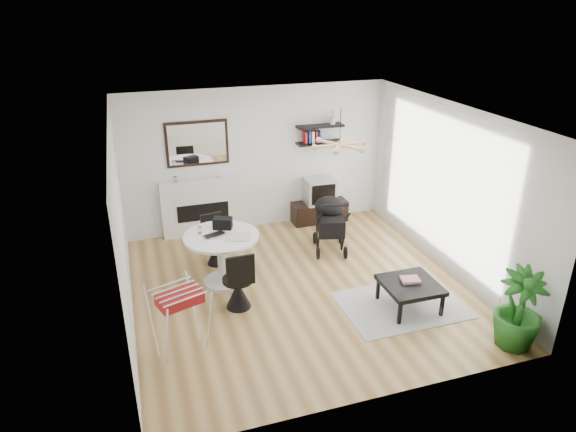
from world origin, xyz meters
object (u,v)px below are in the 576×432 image
object	(u,v)px
fireplace	(202,200)
stroller	(330,226)
coffee_table	(410,286)
potted_plant	(519,309)
tv_console	(319,212)
dining_table	(222,252)
crt_tv	(319,190)
drying_rack	(180,320)

from	to	relation	value
fireplace	stroller	bearing A→B (deg)	-32.87
coffee_table	potted_plant	size ratio (longest dim) A/B	0.72
fireplace	potted_plant	xyz separation A→B (m)	(3.27, -4.59, -0.14)
tv_console	dining_table	distance (m)	2.94
stroller	fireplace	bearing A→B (deg)	162.21
stroller	coffee_table	size ratio (longest dim) A/B	1.35
stroller	crt_tv	bearing A→B (deg)	93.38
stroller	potted_plant	size ratio (longest dim) A/B	0.97
fireplace	stroller	distance (m)	2.43
fireplace	crt_tv	size ratio (longest dim) A/B	3.78
dining_table	potted_plant	bearing A→B (deg)	-39.29
dining_table	drying_rack	bearing A→B (deg)	-119.02
potted_plant	drying_rack	bearing A→B (deg)	163.89
fireplace	crt_tv	bearing A→B (deg)	-3.25
tv_console	stroller	bearing A→B (deg)	-102.65
potted_plant	dining_table	bearing A→B (deg)	140.71
stroller	potted_plant	xyz separation A→B (m)	(1.23, -3.28, 0.09)
tv_console	crt_tv	world-z (taller)	crt_tv
dining_table	drying_rack	world-z (taller)	drying_rack
tv_console	potted_plant	xyz separation A→B (m)	(0.96, -4.47, 0.34)
fireplace	stroller	size ratio (longest dim) A/B	2.04
stroller	tv_console	bearing A→B (deg)	92.43
crt_tv	drying_rack	bearing A→B (deg)	-133.45
stroller	coffee_table	xyz separation A→B (m)	(0.39, -2.10, -0.09)
crt_tv	potted_plant	world-z (taller)	potted_plant
drying_rack	stroller	distance (m)	3.55
stroller	coffee_table	distance (m)	2.14
drying_rack	stroller	world-z (taller)	stroller
tv_console	stroller	xyz separation A→B (m)	(-0.27, -1.19, 0.25)
drying_rack	stroller	xyz separation A→B (m)	(2.86, 2.10, -0.03)
tv_console	drying_rack	bearing A→B (deg)	-133.62
drying_rack	fireplace	bearing A→B (deg)	57.19
drying_rack	stroller	bearing A→B (deg)	17.06
fireplace	tv_console	world-z (taller)	fireplace
tv_console	potted_plant	bearing A→B (deg)	-77.84
stroller	potted_plant	bearing A→B (deg)	-54.36
drying_rack	potted_plant	bearing A→B (deg)	-35.26
tv_console	drying_rack	distance (m)	4.55
drying_rack	coffee_table	size ratio (longest dim) A/B	1.16
crt_tv	tv_console	bearing A→B (deg)	8.75
tv_console	stroller	distance (m)	1.24
dining_table	potted_plant	size ratio (longest dim) A/B	1.06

